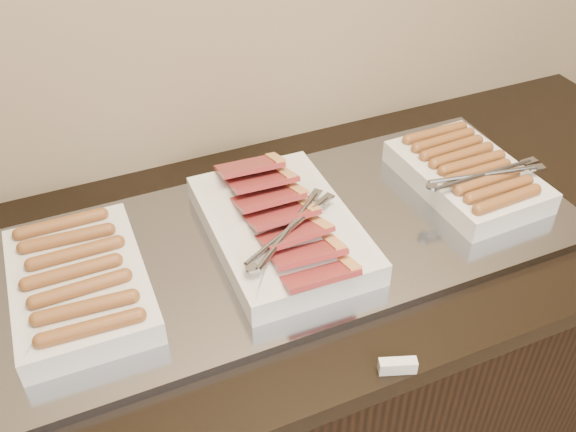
{
  "coord_description": "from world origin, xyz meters",
  "views": [
    {
      "loc": [
        -0.38,
        1.24,
        1.75
      ],
      "look_at": [
        0.0,
        2.13,
        0.97
      ],
      "focal_mm": 40.0,
      "sensor_mm": 36.0,
      "label": 1
    }
  ],
  "objects_px": {
    "warming_tray": "(285,240)",
    "dish_right": "(468,174)",
    "dish_left": "(79,282)",
    "dish_center": "(281,226)",
    "counter": "(287,380)"
  },
  "relations": [
    {
      "from": "dish_center",
      "to": "dish_right",
      "type": "bearing_deg",
      "value": 0.95
    },
    {
      "from": "dish_left",
      "to": "dish_right",
      "type": "xyz_separation_m",
      "value": [
        0.83,
        -0.0,
        0.0
      ]
    },
    {
      "from": "counter",
      "to": "warming_tray",
      "type": "height_order",
      "value": "warming_tray"
    },
    {
      "from": "dish_left",
      "to": "dish_center",
      "type": "distance_m",
      "value": 0.39
    },
    {
      "from": "counter",
      "to": "dish_left",
      "type": "distance_m",
      "value": 0.64
    },
    {
      "from": "dish_center",
      "to": "dish_right",
      "type": "distance_m",
      "value": 0.44
    },
    {
      "from": "dish_left",
      "to": "dish_right",
      "type": "relative_size",
      "value": 1.03
    },
    {
      "from": "dish_right",
      "to": "dish_center",
      "type": "bearing_deg",
      "value": 177.69
    },
    {
      "from": "warming_tray",
      "to": "dish_right",
      "type": "relative_size",
      "value": 3.56
    },
    {
      "from": "dish_right",
      "to": "dish_left",
      "type": "bearing_deg",
      "value": 177.53
    },
    {
      "from": "dish_center",
      "to": "dish_right",
      "type": "xyz_separation_m",
      "value": [
        0.44,
        -0.0,
        0.0
      ]
    },
    {
      "from": "warming_tray",
      "to": "dish_right",
      "type": "height_order",
      "value": "dish_right"
    },
    {
      "from": "dish_left",
      "to": "dish_center",
      "type": "height_order",
      "value": "dish_center"
    },
    {
      "from": "warming_tray",
      "to": "dish_right",
      "type": "distance_m",
      "value": 0.43
    },
    {
      "from": "warming_tray",
      "to": "dish_center",
      "type": "bearing_deg",
      "value": -158.62
    }
  ]
}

